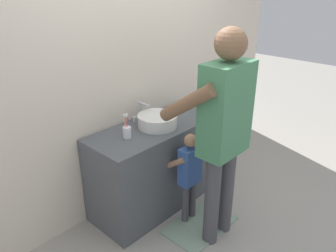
# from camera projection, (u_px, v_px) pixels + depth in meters

# --- Properties ---
(ground_plane) EXTENTS (14.00, 14.00, 0.00)m
(ground_plane) POSITION_uv_depth(u_px,v_px,m) (179.00, 214.00, 3.18)
(ground_plane) COLOR #9E998E
(back_wall) EXTENTS (4.40, 0.08, 2.70)m
(back_wall) POSITION_uv_depth(u_px,v_px,m) (130.00, 63.00, 3.01)
(back_wall) COLOR beige
(back_wall) RESTS_ON ground
(vanity_cabinet) EXTENTS (1.31, 0.54, 0.83)m
(vanity_cabinet) POSITION_uv_depth(u_px,v_px,m) (157.00, 165.00, 3.19)
(vanity_cabinet) COLOR #4C5156
(vanity_cabinet) RESTS_ON ground
(sink_basin) EXTENTS (0.36, 0.36, 0.11)m
(sink_basin) POSITION_uv_depth(u_px,v_px,m) (157.00, 121.00, 2.99)
(sink_basin) COLOR silver
(sink_basin) RESTS_ON vanity_cabinet
(faucet) EXTENTS (0.18, 0.14, 0.18)m
(faucet) POSITION_uv_depth(u_px,v_px,m) (141.00, 112.00, 3.11)
(faucet) COLOR #B7BABF
(faucet) RESTS_ON vanity_cabinet
(toothbrush_cup) EXTENTS (0.07, 0.07, 0.21)m
(toothbrush_cup) POSITION_uv_depth(u_px,v_px,m) (127.00, 132.00, 2.78)
(toothbrush_cup) COLOR silver
(toothbrush_cup) RESTS_ON vanity_cabinet
(bath_mat) EXTENTS (0.64, 0.40, 0.02)m
(bath_mat) POSITION_uv_depth(u_px,v_px,m) (200.00, 225.00, 3.02)
(bath_mat) COLOR gray
(bath_mat) RESTS_ON ground
(child_toddler) EXTENTS (0.27, 0.27, 0.87)m
(child_toddler) POSITION_uv_depth(u_px,v_px,m) (189.00, 171.00, 2.90)
(child_toddler) COLOR #47474C
(child_toddler) RESTS_ON ground
(adult_parent) EXTENTS (0.55, 0.57, 1.76)m
(adult_parent) POSITION_uv_depth(u_px,v_px,m) (223.00, 123.00, 2.51)
(adult_parent) COLOR #47474C
(adult_parent) RESTS_ON ground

